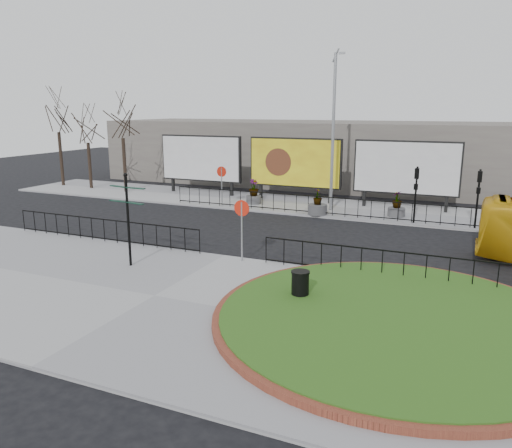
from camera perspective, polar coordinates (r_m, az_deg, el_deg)
The scene contains 25 objects.
ground at distance 20.87m, azimuth -3.62°, elevation -3.88°, with size 90.00×90.00×0.00m, color black.
pavement_near at distance 16.82m, azimuth -11.52°, elevation -8.20°, with size 30.00×10.00×0.12m, color gray.
pavement_far at distance 31.69m, azimuth 6.36°, elevation 2.09°, with size 44.00×6.00×0.12m, color gray.
brick_edge at distance 15.02m, azimuth 15.49°, elevation -10.48°, with size 10.40×10.40×0.18m, color brown.
grass_lawn at distance 15.02m, azimuth 15.49°, elevation -10.41°, with size 10.00×10.00×0.22m, color #265015.
railing_near_left at distance 23.75m, azimuth -16.97°, elevation -0.66°, with size 10.00×0.10×1.10m, color black, non-canonical shape.
railing_near_right at distance 18.44m, azimuth 14.22°, elevation -4.41°, with size 9.00×0.10×1.10m, color black, non-canonical shape.
railing_far at distance 28.75m, azimuth 6.67°, elevation 2.18°, with size 18.00×0.10×1.10m, color black, non-canonical shape.
speed_sign_far at distance 30.90m, azimuth -3.94°, elevation 5.34°, with size 0.64×0.07×2.47m.
speed_sign_near at distance 19.61m, azimuth -1.63°, elevation 0.81°, with size 0.64×0.07×2.47m.
billboard_left at distance 35.60m, azimuth -6.32°, elevation 7.44°, with size 6.20×0.31×4.10m.
billboard_mid at distance 32.68m, azimuth 4.46°, elevation 6.97°, with size 6.20×0.31×4.10m.
billboard_right at distance 31.10m, azimuth 16.79°, elevation 6.14°, with size 6.20×0.31×4.10m.
lamp_post at distance 29.75m, azimuth 8.82°, elevation 10.55°, with size 0.74×0.18×9.23m.
signal_pole_a at distance 27.48m, azimuth 17.82°, elevation 4.15°, with size 0.22×0.26×3.00m.
signal_pole_b at distance 27.34m, azimuth 24.08°, elevation 3.59°, with size 0.22×0.26×3.00m.
tree_left at distance 37.39m, azimuth -14.93°, elevation 8.92°, with size 2.00×2.00×7.00m, color #2D2119, non-canonical shape.
tree_mid at distance 39.90m, azimuth -18.61°, elevation 8.35°, with size 2.00×2.00×6.20m, color #2D2119, non-canonical shape.
tree_far at distance 42.07m, azimuth -21.57°, elevation 9.22°, with size 2.00×2.00×7.50m, color #2D2119, non-canonical shape.
building_backdrop at distance 40.92m, azimuth 10.70°, elevation 7.89°, with size 40.00×10.00×5.00m, color #656058.
fingerpost_sign at distance 19.55m, azimuth -14.46°, elevation 1.51°, with size 1.69×0.45×3.62m.
litter_bin at distance 15.95m, azimuth 5.07°, elevation -7.05°, with size 0.59×0.59×0.98m.
planter_a at distance 31.82m, azimuth -0.27°, elevation 3.44°, with size 0.96×0.96×1.57m.
planter_b at distance 28.81m, azimuth 7.04°, elevation 2.05°, with size 1.10×1.10×1.50m.
planter_c at distance 29.12m, azimuth 15.77°, elevation 1.85°, with size 0.96×0.96×1.45m.
Camera 1 is at (9.21, -17.71, 6.12)m, focal length 35.00 mm.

